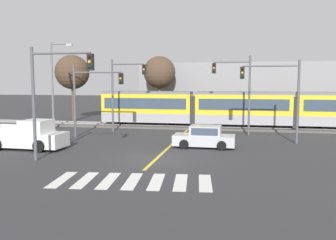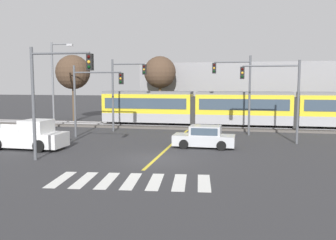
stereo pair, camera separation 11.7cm
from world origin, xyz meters
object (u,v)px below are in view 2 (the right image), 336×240
Objects in this scene: traffic_light_mid_left at (91,90)px; traffic_light_near_left at (52,86)px; traffic_light_far_right at (238,84)px; bare_tree_west at (160,73)px; light_rail_tram at (243,108)px; street_lamp_west at (55,80)px; traffic_light_far_left at (123,85)px; pickup_truck at (28,136)px; sedan_crossing at (204,137)px; traffic_light_mid_right at (278,88)px; bare_tree_far_west at (73,72)px.

traffic_light_mid_left is 8.85m from traffic_light_near_left.
traffic_light_far_right is (10.14, 12.49, 0.07)m from traffic_light_near_left.
bare_tree_west reaches higher than traffic_light_far_right.
traffic_light_near_left is at bearing -122.51° from light_rail_tram.
light_rail_tram is 3.36× the size of street_lamp_west.
traffic_light_near_left is 15.41m from street_lamp_west.
pickup_truck is at bearing -111.09° from traffic_light_far_left.
traffic_light_far_right is (11.59, 3.77, 0.49)m from traffic_light_mid_left.
sedan_crossing is 10.57m from traffic_light_near_left.
street_lamp_west reaches higher than traffic_light_near_left.
light_rail_tram is 19.99m from traffic_light_near_left.
traffic_light_mid_right is at bearing -45.86° from bare_tree_west.
traffic_light_far_left is 1.02× the size of traffic_light_near_left.
traffic_light_mid_left is 0.87× the size of traffic_light_far_right.
pickup_truck is 17.05m from traffic_light_far_right.
pickup_truck is 0.89× the size of traffic_light_mid_right.
street_lamp_west is (-18.00, -3.21, 2.71)m from light_rail_tram.
traffic_light_near_left is 1.06× the size of traffic_light_mid_right.
light_rail_tram is at bearing 43.47° from pickup_truck.
traffic_light_near_left reaches higher than light_rail_tram.
traffic_light_far_left is 0.98× the size of traffic_light_far_right.
traffic_light_near_left is (0.04, -12.59, -0.01)m from traffic_light_far_left.
light_rail_tram is 3.64× the size of bare_tree_far_west.
light_rail_tram is 11.71m from traffic_light_far_left.
bare_tree_west is (1.59, 20.52, 1.32)m from traffic_light_near_left.
sedan_crossing is 0.51× the size of street_lamp_west.
bare_tree_far_west reaches higher than traffic_light_mid_left.
light_rail_tram is 11.21m from sedan_crossing.
bare_tree_far_west is at bearing 102.26° from street_lamp_west.
traffic_light_far_right is at bearing 18.02° from traffic_light_mid_left.
bare_tree_far_west reaches higher than traffic_light_far_right.
street_lamp_west is (-17.46, 1.05, 0.42)m from traffic_light_far_right.
pickup_truck is at bearing -145.93° from traffic_light_far_right.
pickup_truck is (-11.66, -2.81, 0.14)m from sedan_crossing.
traffic_light_mid_right is at bearing 0.01° from traffic_light_mid_left.
traffic_light_far_left is (1.41, 3.87, 0.43)m from traffic_light_mid_left.
traffic_light_mid_right is 0.73× the size of street_lamp_west.
street_lamp_west is (-15.30, 7.59, 4.06)m from sedan_crossing.
street_lamp_west is at bearing -77.74° from bare_tree_far_west.
traffic_light_far_left is at bearing 179.46° from traffic_light_far_right.
traffic_light_mid_left is 14.04m from bare_tree_far_west.
light_rail_tram is 4.26× the size of traffic_light_far_left.
traffic_light_mid_left is 0.76× the size of bare_tree_far_west.
traffic_light_mid_right is at bearing 28.64° from sedan_crossing.
street_lamp_west is at bearing 166.68° from traffic_light_mid_right.
street_lamp_west reaches higher than traffic_light_far_right.
traffic_light_near_left is 16.09m from traffic_light_far_right.
traffic_light_mid_right is at bearing -73.63° from light_rail_tram.
traffic_light_far_left is 0.85× the size of bare_tree_far_west.
bare_tree_west is at bearing -0.01° from bare_tree_far_west.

